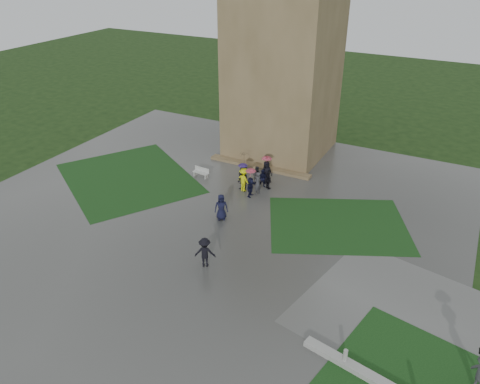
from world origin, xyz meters
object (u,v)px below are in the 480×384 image
at_px(tower, 284,49).
at_px(bench, 201,172).
at_px(pedestrian_near, 205,252).
at_px(pedestrian_mid, 221,207).

bearing_deg(tower, bench, -112.86).
bearing_deg(bench, pedestrian_near, -52.82).
bearing_deg(pedestrian_near, tower, -103.91).
height_order(tower, pedestrian_mid, tower).
height_order(tower, pedestrian_near, tower).
xyz_separation_m(bench, pedestrian_mid, (4.64, -4.87, 0.52)).
bearing_deg(bench, tower, 71.40).
distance_m(bench, pedestrian_near, 11.74).
bearing_deg(bench, pedestrian_mid, -42.17).
distance_m(bench, pedestrian_mid, 6.75).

